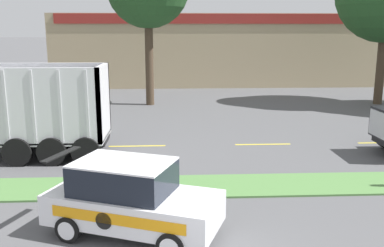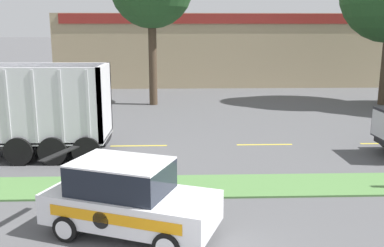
# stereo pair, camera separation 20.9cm
# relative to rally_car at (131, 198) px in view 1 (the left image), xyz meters

# --- Properties ---
(grass_verge) EXTENTS (120.00, 1.96, 0.06)m
(grass_verge) POSITION_rel_rally_car_xyz_m (1.60, 3.03, -0.87)
(grass_verge) COLOR #517F42
(grass_verge) RESTS_ON ground_plane
(centre_line_3) EXTENTS (2.40, 0.14, 0.01)m
(centre_line_3) POSITION_rel_rally_car_xyz_m (-5.86, 8.01, -0.90)
(centre_line_3) COLOR yellow
(centre_line_3) RESTS_ON ground_plane
(centre_line_4) EXTENTS (2.40, 0.14, 0.01)m
(centre_line_4) POSITION_rel_rally_car_xyz_m (-0.46, 8.01, -0.90)
(centre_line_4) COLOR yellow
(centre_line_4) RESTS_ON ground_plane
(centre_line_5) EXTENTS (2.40, 0.14, 0.01)m
(centre_line_5) POSITION_rel_rally_car_xyz_m (4.94, 8.01, -0.90)
(centre_line_5) COLOR yellow
(centre_line_5) RESTS_ON ground_plane
(rally_car) EXTENTS (4.46, 3.14, 1.83)m
(rally_car) POSITION_rel_rally_car_xyz_m (0.00, 0.00, 0.00)
(rally_car) COLOR white
(rally_car) RESTS_ON ground_plane
(store_building_backdrop) EXTENTS (28.57, 12.10, 6.19)m
(store_building_backdrop) POSITION_rel_rally_car_xyz_m (5.23, 32.22, 2.20)
(store_building_backdrop) COLOR tan
(store_building_backdrop) RESTS_ON ground_plane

